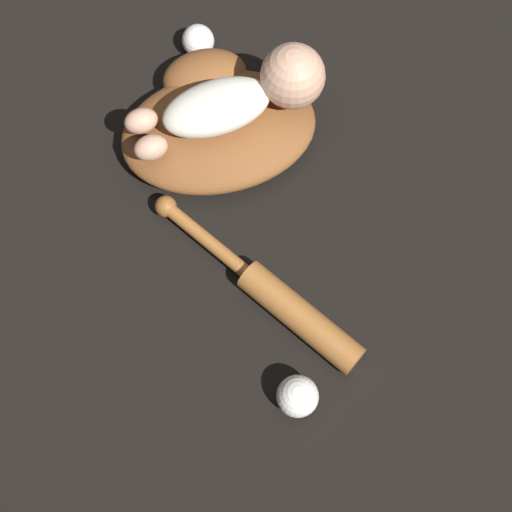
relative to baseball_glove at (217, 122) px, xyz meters
name	(u,v)px	position (x,y,z in m)	size (l,w,h in m)	color
ground_plane	(207,165)	(-0.04, -0.05, -0.04)	(6.00, 6.00, 0.00)	black
baseball_glove	(217,122)	(0.00, 0.00, 0.00)	(0.40, 0.35, 0.08)	brown
baby_figure	(247,95)	(0.05, -0.02, 0.09)	(0.36, 0.13, 0.11)	silver
baseball_bat	(278,298)	(-0.04, -0.35, -0.01)	(0.22, 0.42, 0.05)	#9E602D
baseball	(298,396)	(-0.08, -0.51, -0.01)	(0.07, 0.07, 0.07)	white
baseball_spare	(198,41)	(0.04, 0.19, -0.01)	(0.06, 0.06, 0.06)	white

